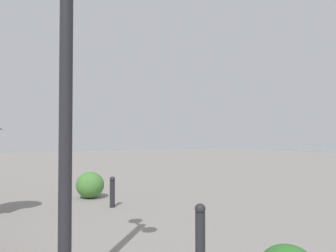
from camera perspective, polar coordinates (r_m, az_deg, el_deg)
name	(u,v)px	position (r m, az deg, el deg)	size (l,w,h in m)	color
lamppost	(66,58)	(3.82, -16.79, 10.91)	(0.98, 0.28, 3.74)	#232328
bollard_near	(200,239)	(4.27, 5.46, -18.42)	(0.13, 0.13, 0.88)	#232328
bollard_mid	(112,191)	(8.18, -9.37, -10.78)	(0.13, 0.13, 0.72)	#232328
shrub_low	(90,185)	(9.47, -13.01, -9.64)	(0.82, 0.74, 0.70)	#477F38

